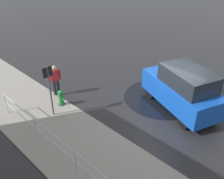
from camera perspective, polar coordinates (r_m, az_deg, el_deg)
The scene contains 8 objects.
ground_plane at distance 11.65m, azimuth 11.51°, elevation -4.74°, with size 60.00×60.00×0.00m, color black.
kerb_strip at distance 9.15m, azimuth -4.01°, elevation -15.80°, with size 24.00×3.20×0.04m, color gray.
moving_hatchback at distance 11.45m, azimuth 15.84°, elevation 0.11°, with size 4.25×2.98×2.06m.
fire_hydrant at distance 11.80m, azimuth -11.57°, elevation -1.89°, with size 0.42×0.31×0.80m.
pedestrian at distance 12.35m, azimuth -12.83°, elevation 2.53°, with size 0.36×0.53×1.62m.
metal_railing at distance 8.28m, azimuth -8.32°, elevation -15.34°, with size 9.80×0.04×1.05m.
sign_post at distance 10.59m, azimuth -14.15°, elevation 1.14°, with size 0.07×0.44×2.40m.
puddle_patch at distance 12.55m, azimuth 11.12°, elevation -1.81°, with size 3.66×3.66×0.01m, color black.
Camera 1 is at (-4.81, 8.25, 6.68)m, focal length 40.00 mm.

